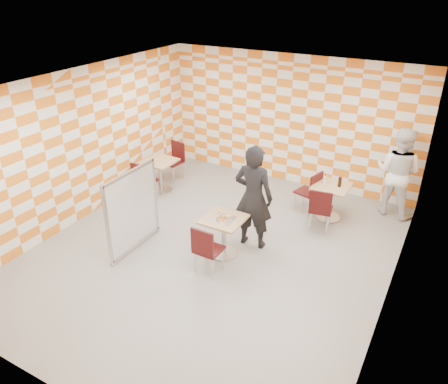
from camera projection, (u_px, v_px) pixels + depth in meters
name	position (u px, v px, depth m)	size (l,w,h in m)	color
room_shell	(228.00, 166.00, 7.74)	(7.00, 7.00, 7.00)	gray
main_table	(224.00, 230.00, 7.68)	(0.70, 0.70, 0.75)	tan
second_table	(330.00, 196.00, 8.84)	(0.70, 0.70, 0.75)	tan
empty_table	(160.00, 170.00, 9.98)	(0.70, 0.70, 0.75)	tan
chair_main_front	(206.00, 247.00, 7.14)	(0.43, 0.44, 0.92)	#380B0C
chair_second_front	(321.00, 207.00, 8.35)	(0.48, 0.49, 0.92)	#380B0C
chair_second_side	(311.00, 189.00, 9.04)	(0.52, 0.52, 0.92)	#380B0C
chair_empty_near	(143.00, 179.00, 9.49)	(0.42, 0.43, 0.92)	#380B0C
chair_empty_far	(175.00, 158.00, 10.57)	(0.49, 0.50, 0.92)	#380B0C
partition	(133.00, 210.00, 7.75)	(0.08, 1.38, 1.55)	white
man_dark	(253.00, 197.00, 7.78)	(0.72, 0.47, 1.97)	black
man_white	(398.00, 172.00, 8.84)	(0.92, 0.72, 1.89)	white
pizza_on_foil	(223.00, 218.00, 7.56)	(0.40, 0.40, 0.04)	silver
sport_bottle	(325.00, 179.00, 8.80)	(0.06, 0.06, 0.20)	white
soda_bottle	(340.00, 182.00, 8.64)	(0.07, 0.07, 0.23)	black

